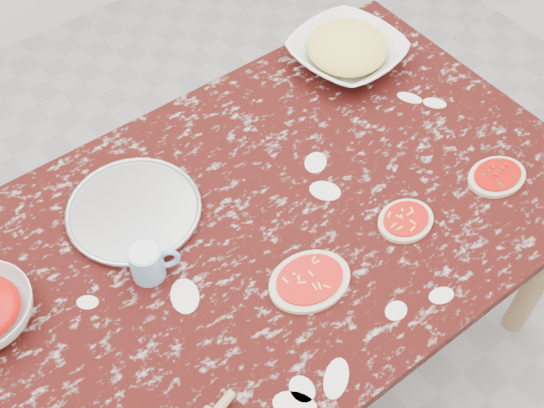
{
  "coord_description": "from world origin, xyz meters",
  "views": [
    {
      "loc": [
        -0.61,
        -0.81,
        2.12
      ],
      "look_at": [
        0.0,
        0.0,
        0.8
      ],
      "focal_mm": 45.4,
      "sensor_mm": 36.0,
      "label": 1
    }
  ],
  "objects": [
    {
      "name": "ground",
      "position": [
        0.0,
        0.0,
        0.0
      ],
      "size": [
        4.0,
        4.0,
        0.0
      ],
      "primitive_type": "plane",
      "color": "gray"
    },
    {
      "name": "pizza_tray",
      "position": [
        -0.27,
        0.22,
        0.76
      ],
      "size": [
        0.38,
        0.38,
        0.01
      ],
      "primitive_type": "cylinder",
      "rotation": [
        0.0,
        0.0,
        -0.17
      ],
      "color": "#B2B2B7",
      "rests_on": "worktable"
    },
    {
      "name": "pizza_mid",
      "position": [
        0.25,
        -0.21,
        0.76
      ],
      "size": [
        0.15,
        0.12,
        0.02
      ],
      "color": "beige",
      "rests_on": "worktable"
    },
    {
      "name": "pizza_left",
      "position": [
        -0.05,
        -0.21,
        0.76
      ],
      "size": [
        0.22,
        0.18,
        0.02
      ],
      "color": "beige",
      "rests_on": "worktable"
    },
    {
      "name": "flour_mug",
      "position": [
        -0.33,
        0.04,
        0.8
      ],
      "size": [
        0.11,
        0.08,
        0.09
      ],
      "color": "#7CACE2",
      "rests_on": "worktable"
    },
    {
      "name": "worktable",
      "position": [
        0.0,
        0.0,
        0.67
      ],
      "size": [
        1.6,
        1.0,
        0.75
      ],
      "color": "black",
      "rests_on": "ground"
    },
    {
      "name": "cheese_bowl",
      "position": [
        0.52,
        0.32,
        0.79
      ],
      "size": [
        0.36,
        0.36,
        0.08
      ],
      "primitive_type": "imported",
      "rotation": [
        0.0,
        0.0,
        0.14
      ],
      "color": "white",
      "rests_on": "worktable"
    },
    {
      "name": "pizza_right",
      "position": [
        0.54,
        -0.25,
        0.76
      ],
      "size": [
        0.18,
        0.14,
        0.02
      ],
      "color": "beige",
      "rests_on": "worktable"
    }
  ]
}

